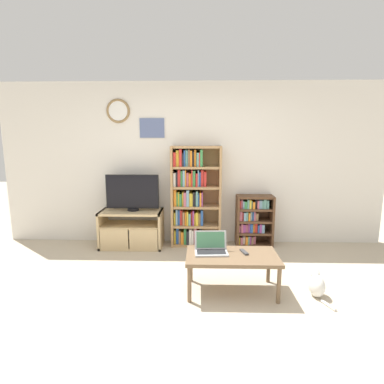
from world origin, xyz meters
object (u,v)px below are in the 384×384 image
Objects in this scene: remote_near_laptop at (244,252)px; cat at (317,285)px; laptop at (211,247)px; bookshelf_tall at (192,197)px; bookshelf_short at (252,220)px; coffee_table at (232,259)px; tv_stand at (132,229)px; television at (133,192)px.

cat is at bearing -25.11° from remote_near_laptop.
bookshelf_tall is at bearing 96.46° from laptop.
bookshelf_short is 4.95× the size of remote_near_laptop.
remote_near_laptop is (0.37, -0.01, -0.05)m from laptop.
bookshelf_tall is 2.24m from cat.
laptop is at bearing 163.73° from coffee_table.
cat is (0.93, -0.07, -0.26)m from coffee_table.
tv_stand is at bearing 135.95° from coffee_table.
bookshelf_short is 1.64m from laptop.
remote_near_laptop is at bearing 22.12° from coffee_table.
laptop reaches higher than cat.
television is (0.03, 0.02, 0.58)m from tv_stand.
coffee_table is at bearing -19.66° from laptop.
bookshelf_tall is at bearing 131.59° from cat.
remote_near_laptop is at bearing -5.04° from laptop.
television is 2.89m from cat.
bookshelf_short is (1.91, 0.11, -0.46)m from television.
laptop is at bearing 173.23° from cat.
tv_stand is 2.57× the size of laptop.
bookshelf_short is 1.61m from coffee_table.
laptop is 2.29× the size of remote_near_laptop.
remote_near_laptop is (0.63, -1.47, -0.35)m from bookshelf_tall.
bookshelf_short is (1.94, 0.13, 0.12)m from tv_stand.
bookshelf_tall is (0.96, 0.13, 0.50)m from tv_stand.
cat is at bearing -32.59° from television.
laptop is (1.22, -1.34, 0.20)m from tv_stand.
tv_stand reaches higher than remote_near_laptop.
coffee_table is (1.42, -1.43, -0.49)m from television.
television is at bearing -176.68° from bookshelf_short.
cat is (2.38, -1.48, -0.17)m from tv_stand.
bookshelf_tall is 3.85× the size of cat.
bookshelf_tall is 1.95× the size of bookshelf_short.
tv_stand is 1.19× the size of bookshelf_short.
bookshelf_tall is 1.51m from laptop.
tv_stand is at bearing -139.70° from television.
cat is (1.41, -1.60, -0.67)m from bookshelf_tall.
television is at bearing 127.80° from laptop.
television is 2.18× the size of laptop.
laptop is 0.38m from remote_near_laptop.
bookshelf_tall is at bearing 6.26° from television.
coffee_table is 6.14× the size of remote_near_laptop.
television is 2.12m from remote_near_laptop.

